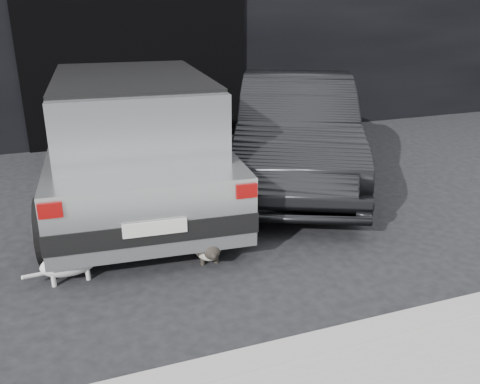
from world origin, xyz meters
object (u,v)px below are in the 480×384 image
object	(u,v)px
second_car	(296,128)
cat_white	(73,262)
silver_hatchback	(133,133)
cat_siamese	(207,247)

from	to	relation	value
second_car	cat_white	bearing A→B (deg)	-124.22
silver_hatchback	cat_siamese	distance (m)	2.10
silver_hatchback	cat_siamese	bearing A→B (deg)	-73.99
cat_siamese	cat_white	size ratio (longest dim) A/B	1.08
cat_siamese	second_car	bearing A→B (deg)	-130.48
cat_siamese	cat_white	bearing A→B (deg)	2.02
cat_white	cat_siamese	bearing A→B (deg)	85.11
silver_hatchback	cat_white	xyz separation A→B (m)	(-0.92, -1.87, -0.73)
second_car	cat_siamese	distance (m)	2.91
second_car	cat_white	world-z (taller)	second_car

